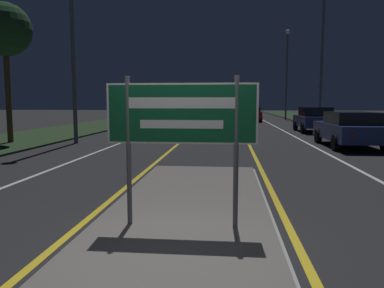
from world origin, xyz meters
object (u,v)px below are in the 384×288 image
Objects in this scene: highway_sign at (181,121)px; car_approaching_1 at (161,113)px; streetlight_right_far at (287,65)px; car_receding_2 at (251,114)px; car_receding_1 at (314,119)px; car_receding_0 at (350,129)px; car_approaching_0 at (171,122)px; streetlight_right_near at (324,15)px.

highway_sign is 31.82m from car_approaching_1.
streetlight_right_far is 7.23m from car_receding_2.
car_receding_0 is at bearing -92.18° from car_receding_1.
car_receding_1 is at bearing 20.39° from car_approaching_0.
car_receding_1 is 8.98m from car_approaching_0.
car_receding_0 is 1.03× the size of car_approaching_0.
car_approaching_0 is (-2.51, 15.36, -0.85)m from highway_sign.
streetlight_right_near is at bearing 68.12° from car_receding_1.
car_receding_1 reaches higher than car_approaching_1.
streetlight_right_near is 1.17× the size of streetlight_right_far.
car_receding_1 is at bearing 87.82° from car_receding_0.
highway_sign reaches higher than car_approaching_0.
car_receding_2 is at bearing 103.99° from car_receding_1.
streetlight_right_far is (-0.08, 14.34, -1.80)m from streetlight_right_near.
streetlight_right_far reaches higher than car_receding_1.
streetlight_right_near reaches higher than car_receding_0.
car_approaching_0 is (-5.31, -15.58, 0.01)m from car_receding_2.
highway_sign is at bearing -117.56° from car_receding_0.
streetlight_right_near is 12.40m from car_approaching_0.
highway_sign is 0.47× the size of car_approaching_0.
streetlight_right_near is at bearing -89.67° from streetlight_right_far.
car_receding_0 is at bearing -92.33° from streetlight_right_far.
car_approaching_1 reaches higher than car_receding_2.
streetlight_right_near is 11.74m from car_receding_0.
car_approaching_1 reaches higher than car_approaching_0.
car_receding_2 is at bearing 71.16° from car_approaching_0.
car_receding_2 is (2.81, 30.94, -0.86)m from highway_sign.
car_receding_0 is at bearing 62.44° from highway_sign.
streetlight_right_near is at bearing 71.87° from highway_sign.
highway_sign is 12.17m from car_receding_0.
streetlight_right_far is 2.25× the size of car_approaching_1.
car_approaching_1 reaches higher than car_receding_0.
streetlight_right_far reaches higher than highway_sign.
highway_sign is at bearing -107.73° from car_receding_1.
streetlight_right_far is 13.92m from car_approaching_1.
car_receding_0 reaches higher than car_receding_2.
car_approaching_1 is at bearing 178.01° from car_receding_2.
car_receding_1 is 17.44m from car_approaching_1.
car_approaching_1 is at bearing 102.36° from car_approaching_0.
car_approaching_0 is at bearing -108.84° from car_receding_2.
highway_sign is at bearing -80.73° from car_approaching_0.
highway_sign is at bearing -95.19° from car_receding_2.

